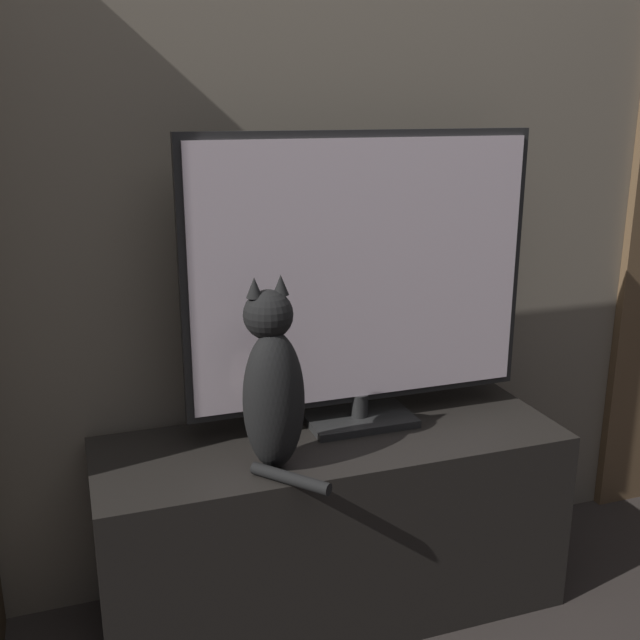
{
  "coord_description": "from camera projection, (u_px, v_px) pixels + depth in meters",
  "views": [
    {
      "loc": [
        -0.59,
        -0.63,
        1.29
      ],
      "look_at": [
        -0.04,
        0.96,
        0.8
      ],
      "focal_mm": 42.0,
      "sensor_mm": 36.0,
      "label": 1
    }
  ],
  "objects": [
    {
      "name": "tv",
      "position": [
        361.0,
        279.0,
        1.85
      ],
      "size": [
        0.9,
        0.16,
        0.74
      ],
      "color": "black",
      "rests_on": "tv_stand"
    },
    {
      "name": "cat",
      "position": [
        273.0,
        386.0,
        1.67
      ],
      "size": [
        0.16,
        0.26,
        0.44
      ],
      "rotation": [
        0.0,
        0.0,
        0.1
      ],
      "color": "black",
      "rests_on": "tv_stand"
    },
    {
      "name": "wall_back",
      "position": [
        300.0,
        99.0,
        1.86
      ],
      "size": [
        4.8,
        0.05,
        2.6
      ],
      "color": "#756B5B",
      "rests_on": "ground_plane"
    },
    {
      "name": "tv_stand",
      "position": [
        332.0,
        524.0,
        1.93
      ],
      "size": [
        1.17,
        0.41,
        0.49
      ],
      "color": "black",
      "rests_on": "ground_plane"
    }
  ]
}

